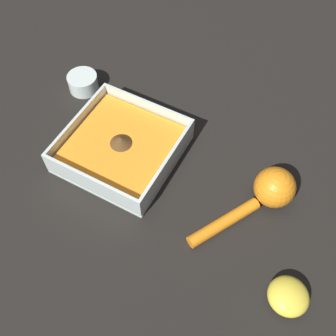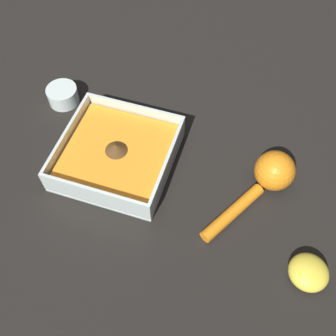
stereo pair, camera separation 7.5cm
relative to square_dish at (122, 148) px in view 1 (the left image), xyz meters
name	(u,v)px [view 1 (the left image)]	position (x,y,z in m)	size (l,w,h in m)	color
ground_plane	(121,131)	(0.04, -0.05, -0.02)	(4.00, 4.00, 0.00)	black
square_dish	(122,148)	(0.00, 0.00, 0.00)	(0.21, 0.21, 0.06)	silver
spice_bowl	(83,83)	(0.18, -0.12, 0.00)	(0.07, 0.07, 0.04)	silver
lemon_squeezer	(268,192)	(-0.29, -0.04, 0.01)	(0.14, 0.21, 0.08)	orange
lemon_half	(288,296)	(-0.39, 0.12, 0.00)	(0.07, 0.07, 0.04)	yellow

